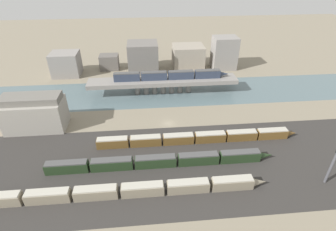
{
  "coord_description": "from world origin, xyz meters",
  "views": [
    {
      "loc": [
        -8.12,
        -86.2,
        57.88
      ],
      "look_at": [
        0.0,
        1.4,
        2.83
      ],
      "focal_mm": 28.0,
      "sensor_mm": 36.0,
      "label": 1
    }
  ],
  "objects_px": {
    "train_yard_near": "(125,191)",
    "train_yard_far": "(198,138)",
    "warehouse_building": "(35,113)",
    "signal_tower": "(331,166)",
    "train_on_bridge": "(170,75)",
    "train_yard_mid": "(160,161)"
  },
  "relations": [
    {
      "from": "train_yard_near",
      "to": "train_yard_far",
      "type": "height_order",
      "value": "train_yard_near"
    },
    {
      "from": "signal_tower",
      "to": "train_yard_far",
      "type": "bearing_deg",
      "value": 146.24
    },
    {
      "from": "train_on_bridge",
      "to": "signal_tower",
      "type": "xyz_separation_m",
      "value": [
        39.82,
        -62.19,
        -2.79
      ]
    },
    {
      "from": "train_yard_far",
      "to": "train_on_bridge",
      "type": "bearing_deg",
      "value": 98.56
    },
    {
      "from": "train_yard_mid",
      "to": "warehouse_building",
      "type": "height_order",
      "value": "warehouse_building"
    },
    {
      "from": "train_yard_far",
      "to": "train_yard_mid",
      "type": "bearing_deg",
      "value": -141.98
    },
    {
      "from": "train_on_bridge",
      "to": "warehouse_building",
      "type": "xyz_separation_m",
      "value": [
        -53.84,
        -24.84,
        -2.46
      ]
    },
    {
      "from": "warehouse_building",
      "to": "signal_tower",
      "type": "xyz_separation_m",
      "value": [
        93.67,
        -37.36,
        -0.33
      ]
    },
    {
      "from": "train_yard_near",
      "to": "train_yard_far",
      "type": "relative_size",
      "value": 1.11
    },
    {
      "from": "warehouse_building",
      "to": "signal_tower",
      "type": "height_order",
      "value": "warehouse_building"
    },
    {
      "from": "train_yard_far",
      "to": "signal_tower",
      "type": "relative_size",
      "value": 5.84
    },
    {
      "from": "train_on_bridge",
      "to": "train_yard_far",
      "type": "xyz_separation_m",
      "value": [
        5.96,
        -39.55,
        -7.26
      ]
    },
    {
      "from": "train_yard_near",
      "to": "train_yard_far",
      "type": "distance_m",
      "value": 33.3
    },
    {
      "from": "train_on_bridge",
      "to": "train_yard_near",
      "type": "relative_size",
      "value": 0.67
    },
    {
      "from": "train_on_bridge",
      "to": "train_yard_far",
      "type": "bearing_deg",
      "value": -81.44
    },
    {
      "from": "train_on_bridge",
      "to": "signal_tower",
      "type": "bearing_deg",
      "value": -57.37
    },
    {
      "from": "train_yard_near",
      "to": "train_yard_mid",
      "type": "bearing_deg",
      "value": 46.29
    },
    {
      "from": "train_yard_near",
      "to": "train_yard_far",
      "type": "bearing_deg",
      "value": 41.82
    },
    {
      "from": "train_yard_far",
      "to": "warehouse_building",
      "type": "bearing_deg",
      "value": 166.17
    },
    {
      "from": "train_yard_near",
      "to": "signal_tower",
      "type": "relative_size",
      "value": 6.48
    },
    {
      "from": "train_yard_far",
      "to": "signal_tower",
      "type": "bearing_deg",
      "value": -33.76
    },
    {
      "from": "train_yard_far",
      "to": "warehouse_building",
      "type": "height_order",
      "value": "warehouse_building"
    }
  ]
}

